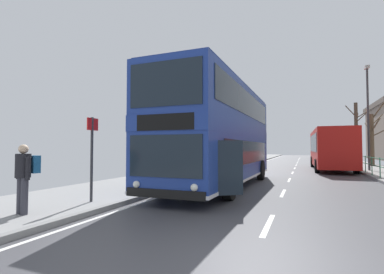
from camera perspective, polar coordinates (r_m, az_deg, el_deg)
name	(u,v)px	position (r m, az deg, el deg)	size (l,w,h in m)	color
ground	(197,262)	(4.56, 0.94, -23.56)	(15.80, 140.00, 0.20)	#414147
double_decker_bus_main	(221,135)	(12.82, 5.70, 0.49)	(3.24, 10.80, 4.40)	navy
background_bus_far_lane	(330,148)	(25.05, 25.83, -2.03)	(2.81, 10.39, 3.09)	red
pedestrian_companion	(25,173)	(7.93, -30.35, -6.23)	(0.55, 0.57, 1.64)	#383842
bus_stop_sign_near	(92,149)	(8.89, -19.28, -2.30)	(0.08, 0.44, 2.46)	#2D2D33
street_lamp_far_side	(368,109)	(23.90, 31.60, 4.73)	(0.28, 0.60, 7.42)	#38383D
bare_tree_far_00	(356,131)	(36.28, 29.89, 1.03)	(2.35, 3.08, 6.57)	#423328
bare_tree_far_01	(372,137)	(29.91, 32.26, 0.08)	(2.06, 3.59, 5.60)	#4C3D2D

